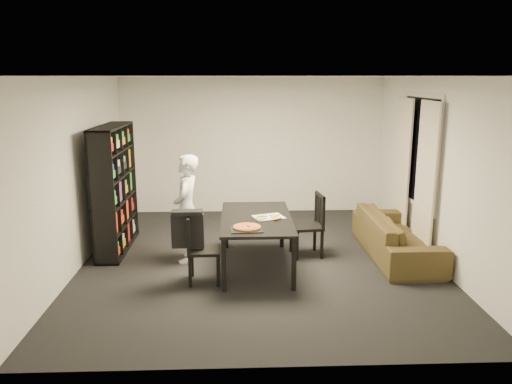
{
  "coord_description": "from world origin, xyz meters",
  "views": [
    {
      "loc": [
        -0.31,
        -6.83,
        2.59
      ],
      "look_at": [
        -0.05,
        -0.15,
        1.05
      ],
      "focal_mm": 35.0,
      "sensor_mm": 36.0,
      "label": 1
    }
  ],
  "objects_px": {
    "baking_tray": "(246,229)",
    "sofa": "(396,236)",
    "bookshelf": "(115,189)",
    "chair_left": "(198,244)",
    "chair_right": "(312,220)",
    "pepperoni_pizza": "(247,227)",
    "dining_table": "(256,222)",
    "person": "(187,209)"
  },
  "relations": [
    {
      "from": "dining_table",
      "to": "sofa",
      "type": "bearing_deg",
      "value": 10.02
    },
    {
      "from": "pepperoni_pizza",
      "to": "sofa",
      "type": "distance_m",
      "value": 2.45
    },
    {
      "from": "person",
      "to": "pepperoni_pizza",
      "type": "height_order",
      "value": "person"
    },
    {
      "from": "dining_table",
      "to": "chair_left",
      "type": "height_order",
      "value": "chair_left"
    },
    {
      "from": "sofa",
      "to": "chair_left",
      "type": "bearing_deg",
      "value": 106.71
    },
    {
      "from": "chair_left",
      "to": "pepperoni_pizza",
      "type": "xyz_separation_m",
      "value": [
        0.63,
        -0.06,
        0.24
      ]
    },
    {
      "from": "chair_right",
      "to": "person",
      "type": "relative_size",
      "value": 0.61
    },
    {
      "from": "chair_right",
      "to": "person",
      "type": "distance_m",
      "value": 1.85
    },
    {
      "from": "chair_right",
      "to": "pepperoni_pizza",
      "type": "bearing_deg",
      "value": -52.24
    },
    {
      "from": "bookshelf",
      "to": "pepperoni_pizza",
      "type": "distance_m",
      "value": 2.42
    },
    {
      "from": "bookshelf",
      "to": "chair_left",
      "type": "height_order",
      "value": "bookshelf"
    },
    {
      "from": "chair_right",
      "to": "person",
      "type": "xyz_separation_m",
      "value": [
        -1.83,
        -0.15,
        0.24
      ]
    },
    {
      "from": "person",
      "to": "pepperoni_pizza",
      "type": "relative_size",
      "value": 4.41
    },
    {
      "from": "person",
      "to": "baking_tray",
      "type": "height_order",
      "value": "person"
    },
    {
      "from": "chair_left",
      "to": "chair_right",
      "type": "bearing_deg",
      "value": -60.75
    },
    {
      "from": "bookshelf",
      "to": "sofa",
      "type": "bearing_deg",
      "value": -6.48
    },
    {
      "from": "chair_left",
      "to": "baking_tray",
      "type": "height_order",
      "value": "chair_left"
    },
    {
      "from": "pepperoni_pizza",
      "to": "person",
      "type": "bearing_deg",
      "value": 135.02
    },
    {
      "from": "bookshelf",
      "to": "pepperoni_pizza",
      "type": "xyz_separation_m",
      "value": [
        1.97,
        -1.39,
        -0.2
      ]
    },
    {
      "from": "chair_left",
      "to": "pepperoni_pizza",
      "type": "distance_m",
      "value": 0.68
    },
    {
      "from": "bookshelf",
      "to": "sofa",
      "type": "distance_m",
      "value": 4.27
    },
    {
      "from": "baking_tray",
      "to": "dining_table",
      "type": "bearing_deg",
      "value": 75.42
    },
    {
      "from": "person",
      "to": "baking_tray",
      "type": "relative_size",
      "value": 3.86
    },
    {
      "from": "dining_table",
      "to": "person",
      "type": "height_order",
      "value": "person"
    },
    {
      "from": "dining_table",
      "to": "person",
      "type": "xyz_separation_m",
      "value": [
        -0.98,
        0.29,
        0.12
      ]
    },
    {
      "from": "chair_right",
      "to": "baking_tray",
      "type": "bearing_deg",
      "value": -51.65
    },
    {
      "from": "baking_tray",
      "to": "sofa",
      "type": "xyz_separation_m",
      "value": [
        2.24,
        0.95,
        -0.42
      ]
    },
    {
      "from": "chair_right",
      "to": "sofa",
      "type": "xyz_separation_m",
      "value": [
        1.24,
        -0.08,
        -0.22
      ]
    },
    {
      "from": "chair_left",
      "to": "sofa",
      "type": "distance_m",
      "value": 3.0
    },
    {
      "from": "dining_table",
      "to": "chair_right",
      "type": "height_order",
      "value": "chair_right"
    },
    {
      "from": "chair_right",
      "to": "pepperoni_pizza",
      "type": "relative_size",
      "value": 2.67
    },
    {
      "from": "person",
      "to": "pepperoni_pizza",
      "type": "xyz_separation_m",
      "value": [
        0.84,
        -0.84,
        -0.03
      ]
    },
    {
      "from": "chair_left",
      "to": "person",
      "type": "height_order",
      "value": "person"
    },
    {
      "from": "chair_right",
      "to": "pepperoni_pizza",
      "type": "height_order",
      "value": "chair_right"
    },
    {
      "from": "baking_tray",
      "to": "sofa",
      "type": "relative_size",
      "value": 0.19
    },
    {
      "from": "chair_right",
      "to": "baking_tray",
      "type": "distance_m",
      "value": 1.44
    },
    {
      "from": "bookshelf",
      "to": "person",
      "type": "relative_size",
      "value": 1.23
    },
    {
      "from": "chair_left",
      "to": "chair_right",
      "type": "xyz_separation_m",
      "value": [
        1.62,
        0.93,
        0.03
      ]
    },
    {
      "from": "person",
      "to": "baking_tray",
      "type": "bearing_deg",
      "value": 49.48
    },
    {
      "from": "chair_right",
      "to": "bookshelf",
      "type": "bearing_deg",
      "value": -105.1
    },
    {
      "from": "bookshelf",
      "to": "chair_left",
      "type": "bearing_deg",
      "value": -44.99
    },
    {
      "from": "chair_right",
      "to": "sofa",
      "type": "relative_size",
      "value": 0.44
    }
  ]
}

